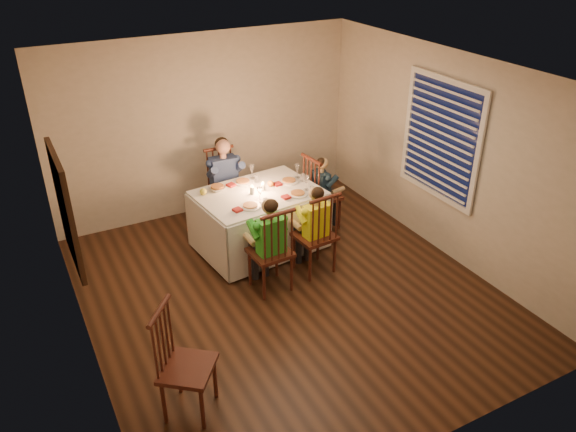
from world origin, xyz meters
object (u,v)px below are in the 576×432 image
chair_near_left (271,287)px  child_teal (321,227)px  dining_table (259,208)px  adult (227,223)px  child_green (271,287)px  serving_bowl (217,189)px  chair_extra (192,409)px  chair_end (321,227)px  child_yellow (314,270)px  chair_adult (227,223)px  chair_near_right (314,270)px

chair_near_left → child_teal: size_ratio=1.04×
dining_table → adult: bearing=93.1°
adult → child_green: adult is taller
adult → serving_bowl: bearing=-118.8°
chair_extra → child_teal: (2.78, 2.35, 0.00)m
chair_end → child_teal: size_ratio=1.04×
chair_near_left → child_teal: (1.30, 0.99, 0.00)m
chair_extra → child_yellow: 2.57m
child_green → child_teal: size_ratio=1.12×
child_green → chair_extra: bearing=39.5°
chair_near_left → chair_extra: bearing=39.5°
chair_adult → child_teal: size_ratio=1.04×
chair_extra → chair_near_right: bearing=-17.4°
child_teal → serving_bowl: serving_bowl is taller
chair_adult → child_teal: (1.15, -0.74, 0.00)m
dining_table → chair_adult: bearing=93.1°
chair_end → adult: (-1.15, 0.74, 0.00)m
chair_near_left → dining_table: bearing=-110.5°
child_green → child_teal: bearing=-145.9°
chair_end → child_green: child_green is taller
chair_adult → child_yellow: bearing=-71.3°
dining_table → chair_end: dining_table is taller
child_yellow → serving_bowl: bearing=-59.3°
child_green → child_yellow: size_ratio=1.03×
dining_table → chair_end: (1.02, 0.08, -0.58)m
chair_end → child_yellow: child_yellow is taller
chair_adult → child_green: (-0.15, -1.73, 0.00)m
chair_extra → adult: bearing=10.6°
dining_table → chair_adult: size_ratio=1.51×
dining_table → chair_extra: dining_table is taller
chair_near_right → child_green: size_ratio=0.93×
chair_near_right → chair_near_left: bearing=2.4°
chair_adult → chair_near_left: size_ratio=1.00×
chair_adult → chair_end: 1.37m
chair_near_left → serving_bowl: (-0.16, 1.21, 0.84)m
chair_extra → chair_end: bearing=-11.3°
child_green → chair_adult: bearing=-98.2°
chair_adult → serving_bowl: bearing=-118.8°
chair_adult → child_teal: bearing=-30.8°
chair_end → chair_extra: bearing=124.8°
dining_table → chair_extra: size_ratio=1.51×
chair_near_right → child_green: (-0.65, -0.08, 0.00)m
chair_end → adult: size_ratio=0.86×
chair_near_left → adult: adult is taller
chair_adult → chair_extra: 3.49m
chair_adult → adult: size_ratio=0.86×
chair_near_right → child_teal: size_ratio=1.04×
chair_end → chair_extra: chair_end is taller
chair_end → child_teal: 0.00m
chair_near_right → child_teal: (0.65, 0.90, 0.00)m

